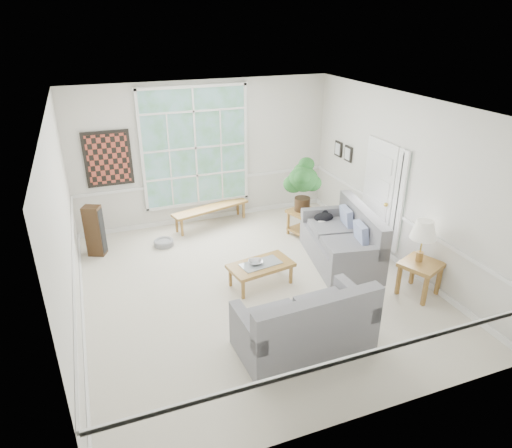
{
  "coord_description": "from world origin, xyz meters",
  "views": [
    {
      "loc": [
        -2.29,
        -6.12,
        4.17
      ],
      "look_at": [
        0.1,
        0.2,
        1.05
      ],
      "focal_mm": 32.0,
      "sensor_mm": 36.0,
      "label": 1
    }
  ],
  "objects_px": {
    "loveseat_right": "(341,236)",
    "loveseat_front": "(304,316)",
    "side_table": "(419,278)",
    "coffee_table": "(261,274)",
    "end_table": "(303,223)"
  },
  "relations": [
    {
      "from": "coffee_table",
      "to": "loveseat_front",
      "type": "bearing_deg",
      "value": -100.44
    },
    {
      "from": "loveseat_front",
      "to": "coffee_table",
      "type": "relative_size",
      "value": 1.71
    },
    {
      "from": "loveseat_right",
      "to": "end_table",
      "type": "relative_size",
      "value": 3.53
    },
    {
      "from": "loveseat_front",
      "to": "side_table",
      "type": "height_order",
      "value": "loveseat_front"
    },
    {
      "from": "loveseat_right",
      "to": "loveseat_front",
      "type": "xyz_separation_m",
      "value": [
        -1.67,
        -1.89,
        -0.03
      ]
    },
    {
      "from": "loveseat_front",
      "to": "coffee_table",
      "type": "height_order",
      "value": "loveseat_front"
    },
    {
      "from": "loveseat_right",
      "to": "coffee_table",
      "type": "xyz_separation_m",
      "value": [
        -1.64,
        -0.23,
        -0.32
      ]
    },
    {
      "from": "coffee_table",
      "to": "end_table",
      "type": "bearing_deg",
      "value": 34.77
    },
    {
      "from": "loveseat_front",
      "to": "end_table",
      "type": "xyz_separation_m",
      "value": [
        1.53,
        3.15,
        -0.22
      ]
    },
    {
      "from": "loveseat_front",
      "to": "coffee_table",
      "type": "xyz_separation_m",
      "value": [
        0.02,
        1.67,
        -0.29
      ]
    },
    {
      "from": "coffee_table",
      "to": "side_table",
      "type": "relative_size",
      "value": 1.82
    },
    {
      "from": "end_table",
      "to": "side_table",
      "type": "relative_size",
      "value": 0.93
    },
    {
      "from": "coffee_table",
      "to": "side_table",
      "type": "distance_m",
      "value": 2.57
    },
    {
      "from": "loveseat_right",
      "to": "loveseat_front",
      "type": "distance_m",
      "value": 2.52
    },
    {
      "from": "loveseat_right",
      "to": "side_table",
      "type": "distance_m",
      "value": 1.55
    }
  ]
}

